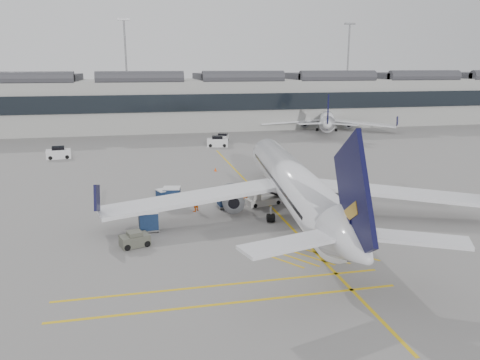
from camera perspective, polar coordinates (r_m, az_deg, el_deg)
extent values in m
plane|color=gray|center=(40.86, -7.32, -6.72)|extent=(220.00, 220.00, 0.00)
cube|color=#9E9E99|center=(110.55, -10.93, 9.04)|extent=(200.00, 20.00, 11.00)
cube|color=black|center=(100.31, -10.77, 9.15)|extent=(200.00, 0.50, 3.60)
cube|color=#38383D|center=(110.23, -11.08, 12.25)|extent=(200.00, 18.00, 1.40)
cylinder|color=slate|center=(124.19, -13.65, 12.64)|extent=(0.44, 0.44, 25.00)
cube|color=slate|center=(124.65, -14.00, 18.48)|extent=(3.00, 0.60, 0.50)
cylinder|color=slate|center=(137.11, 12.96, 12.75)|extent=(0.44, 0.44, 25.00)
cube|color=slate|center=(137.53, 13.25, 18.04)|extent=(3.00, 0.60, 0.50)
cube|color=gold|center=(51.91, 2.70, -2.12)|extent=(0.25, 60.00, 0.01)
cylinder|color=silver|center=(45.90, 6.41, -0.21)|extent=(7.19, 30.65, 3.81)
cone|color=silver|center=(62.47, 3.05, 3.61)|extent=(4.24, 4.46, 3.81)
cone|color=silver|center=(29.60, 13.78, -7.70)|extent=(4.33, 5.26, 3.81)
cube|color=silver|center=(43.62, -5.65, -2.18)|extent=(17.62, 7.04, 0.35)
cube|color=silver|center=(47.74, 18.15, -1.41)|extent=(17.20, 10.45, 0.35)
cylinder|color=slate|center=(45.93, -0.96, -2.21)|extent=(2.52, 3.86, 2.13)
cylinder|color=slate|center=(48.37, 13.06, -1.75)|extent=(2.52, 3.86, 2.13)
cube|color=black|center=(29.24, 13.70, -2.09)|extent=(1.16, 7.70, 8.49)
cylinder|color=black|center=(57.69, 3.88, -0.18)|extent=(0.35, 0.68, 0.65)
cylinder|color=black|center=(43.81, 3.77, -4.64)|extent=(0.80, 0.89, 0.81)
cylinder|color=black|center=(44.93, 10.18, -4.36)|extent=(0.80, 0.89, 0.81)
cylinder|color=silver|center=(107.83, 10.55, 7.41)|extent=(12.47, 24.34, 3.14)
cone|color=silver|center=(121.95, 10.53, 8.13)|extent=(4.18, 4.28, 3.14)
cone|color=silver|center=(93.37, 10.60, 6.65)|extent=(4.43, 4.90, 3.14)
cube|color=silver|center=(106.89, 6.26, 7.10)|extent=(14.38, 4.10, 0.29)
cube|color=silver|center=(107.04, 14.81, 6.73)|extent=(12.75, 11.49, 0.29)
cylinder|color=slate|center=(108.46, 7.95, 6.83)|extent=(2.77, 3.45, 1.75)
cylinder|color=slate|center=(108.55, 13.09, 6.61)|extent=(2.77, 3.45, 1.75)
cube|color=black|center=(93.61, 10.66, 8.10)|extent=(2.66, 5.97, 6.99)
cylinder|color=black|center=(117.64, 10.48, 6.77)|extent=(0.42, 0.58, 0.53)
cylinder|color=black|center=(106.04, 9.37, 6.10)|extent=(0.80, 0.84, 0.67)
cylinder|color=black|center=(106.07, 11.64, 6.00)|extent=(0.80, 0.84, 0.67)
cube|color=beige|center=(49.27, 2.88, -2.59)|extent=(3.98, 2.35, 0.69)
cube|color=black|center=(49.53, 3.88, -1.57)|extent=(3.50, 1.87, 1.45)
cube|color=beige|center=(48.57, 1.78, -1.98)|extent=(1.17, 1.46, 0.88)
cylinder|color=black|center=(48.09, 1.86, -3.16)|extent=(0.46, 0.28, 0.43)
cylinder|color=black|center=(49.25, 1.09, -2.74)|extent=(0.46, 0.28, 0.43)
cylinder|color=black|center=(49.41, 4.66, -2.73)|extent=(0.46, 0.28, 0.43)
cylinder|color=black|center=(50.54, 3.85, -2.33)|extent=(0.46, 0.28, 0.43)
cube|color=gray|center=(49.31, -8.27, -2.89)|extent=(2.11, 1.84, 0.13)
cube|color=#122446|center=(49.07, -8.31, -1.91)|extent=(1.93, 1.76, 1.59)
cube|color=silver|center=(48.85, -8.34, -0.97)|extent=(2.00, 1.82, 0.11)
cylinder|color=black|center=(48.85, -9.24, -3.18)|extent=(0.26, 0.15, 0.24)
cylinder|color=black|center=(50.00, -9.07, -2.78)|extent=(0.26, 0.15, 0.24)
cylinder|color=black|center=(48.69, -7.44, -3.17)|extent=(0.26, 0.15, 0.24)
cylinder|color=black|center=(49.83, -7.32, -2.77)|extent=(0.26, 0.15, 0.24)
cube|color=gray|center=(48.28, -1.66, -3.11)|extent=(1.98, 1.69, 0.13)
cube|color=#122446|center=(48.03, -1.67, -2.13)|extent=(1.81, 1.62, 1.57)
cube|color=silver|center=(47.81, -1.68, -1.18)|extent=(1.87, 1.67, 0.11)
cylinder|color=black|center=(47.55, -2.34, -3.48)|extent=(0.25, 0.13, 0.24)
cylinder|color=black|center=(48.65, -2.72, -3.08)|extent=(0.25, 0.13, 0.24)
cylinder|color=black|center=(47.96, -0.59, -3.32)|extent=(0.25, 0.13, 0.24)
cylinder|color=black|center=(49.05, -1.01, -2.93)|extent=(0.25, 0.13, 0.24)
cube|color=gray|center=(49.36, -9.08, -2.92)|extent=(2.07, 1.90, 0.12)
cube|color=#122446|center=(49.14, -9.11, -2.03)|extent=(1.92, 1.80, 1.44)
cube|color=silver|center=(48.94, -9.14, -1.18)|extent=(1.98, 1.86, 0.10)
cylinder|color=black|center=(48.63, -9.56, -3.28)|extent=(0.24, 0.17, 0.22)
cylinder|color=black|center=(49.60, -10.07, -2.96)|extent=(0.24, 0.17, 0.22)
cylinder|color=black|center=(49.17, -8.07, -3.04)|extent=(0.24, 0.17, 0.22)
cylinder|color=black|center=(50.13, -8.60, -2.73)|extent=(0.24, 0.17, 0.22)
cube|color=gray|center=(42.26, -11.05, -5.89)|extent=(1.87, 1.58, 0.12)
cube|color=#122446|center=(41.99, -11.11, -4.83)|extent=(1.71, 1.52, 1.50)
cube|color=silver|center=(41.75, -11.15, -3.81)|extent=(1.76, 1.57, 0.10)
cylinder|color=black|center=(41.69, -11.96, -6.32)|extent=(0.23, 0.12, 0.23)
cylinder|color=black|center=(42.76, -12.10, -5.81)|extent=(0.23, 0.12, 0.23)
cylinder|color=black|center=(41.82, -9.97, -6.16)|extent=(0.23, 0.12, 0.23)
cylinder|color=black|center=(42.88, -10.17, -5.66)|extent=(0.23, 0.12, 0.23)
imported|color=orange|center=(50.01, 0.67, -1.60)|extent=(0.79, 0.63, 1.91)
imported|color=#DB5C0B|center=(46.97, -5.58, -2.69)|extent=(1.17, 1.17, 1.91)
cube|color=#4C4E42|center=(38.99, -12.70, -7.19)|extent=(2.57, 1.98, 0.91)
cube|color=#4C4E42|center=(38.80, -12.75, -6.44)|extent=(1.37, 1.37, 0.45)
cylinder|color=black|center=(38.34, -13.58, -8.00)|extent=(0.55, 0.37, 0.51)
cylinder|color=black|center=(39.40, -14.09, -7.43)|extent=(0.55, 0.37, 0.51)
cylinder|color=black|center=(38.78, -11.26, -7.62)|extent=(0.55, 0.37, 0.51)
cylinder|color=black|center=(39.83, -11.82, -7.06)|extent=(0.55, 0.37, 0.51)
cone|color=#F24C0A|center=(64.62, -3.01, 1.31)|extent=(0.39, 0.39, 0.54)
cone|color=#F24C0A|center=(49.01, 7.01, -2.88)|extent=(0.36, 0.36, 0.51)
cube|color=silver|center=(78.74, -21.24, 2.98)|extent=(3.86, 2.28, 1.42)
cube|color=black|center=(78.60, -21.29, 3.60)|extent=(2.03, 1.94, 0.61)
cylinder|color=black|center=(78.06, -22.12, 2.51)|extent=(0.63, 0.30, 0.61)
cylinder|color=black|center=(79.66, -22.08, 2.72)|extent=(0.63, 0.30, 0.61)
cylinder|color=black|center=(77.99, -20.33, 2.65)|extent=(0.63, 0.30, 0.61)
cylinder|color=black|center=(79.59, -20.33, 2.87)|extent=(0.63, 0.30, 0.61)
cube|color=silver|center=(88.89, -2.09, 5.03)|extent=(2.80, 3.88, 1.36)
cube|color=black|center=(88.77, -2.09, 5.56)|extent=(2.13, 2.19, 0.58)
cylinder|color=black|center=(87.70, -1.70, 4.66)|extent=(0.39, 0.62, 0.58)
cylinder|color=black|center=(87.94, -2.70, 4.68)|extent=(0.39, 0.62, 0.58)
cylinder|color=black|center=(89.98, -1.48, 4.89)|extent=(0.39, 0.62, 0.58)
cylinder|color=black|center=(90.21, -2.46, 4.91)|extent=(0.39, 0.62, 0.58)
cube|color=silver|center=(84.41, -2.77, 4.59)|extent=(4.00, 2.50, 1.45)
cube|color=black|center=(84.28, -2.77, 5.18)|extent=(2.15, 2.07, 0.62)
cylinder|color=black|center=(83.69, -3.62, 4.21)|extent=(0.65, 0.34, 0.62)
cylinder|color=black|center=(85.32, -3.59, 4.39)|extent=(0.65, 0.34, 0.62)
cylinder|color=black|center=(83.66, -1.92, 4.22)|extent=(0.65, 0.34, 0.62)
cylinder|color=black|center=(85.29, -1.92, 4.41)|extent=(0.65, 0.34, 0.62)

